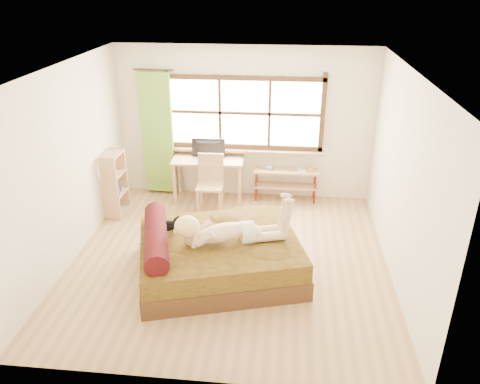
# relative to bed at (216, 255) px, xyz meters

# --- Properties ---
(floor) EXTENTS (4.50, 4.50, 0.00)m
(floor) POSITION_rel_bed_xyz_m (0.14, 0.35, -0.29)
(floor) COLOR #9E754C
(floor) RESTS_ON ground
(ceiling) EXTENTS (4.50, 4.50, 0.00)m
(ceiling) POSITION_rel_bed_xyz_m (0.14, 0.35, 2.41)
(ceiling) COLOR white
(ceiling) RESTS_ON wall_back
(wall_back) EXTENTS (4.50, 0.00, 4.50)m
(wall_back) POSITION_rel_bed_xyz_m (0.14, 2.60, 1.06)
(wall_back) COLOR silver
(wall_back) RESTS_ON floor
(wall_front) EXTENTS (4.50, 0.00, 4.50)m
(wall_front) POSITION_rel_bed_xyz_m (0.14, -1.90, 1.06)
(wall_front) COLOR silver
(wall_front) RESTS_ON floor
(wall_left) EXTENTS (0.00, 4.50, 4.50)m
(wall_left) POSITION_rel_bed_xyz_m (-2.11, 0.35, 1.06)
(wall_left) COLOR silver
(wall_left) RESTS_ON floor
(wall_right) EXTENTS (0.00, 4.50, 4.50)m
(wall_right) POSITION_rel_bed_xyz_m (2.39, 0.35, 1.06)
(wall_right) COLOR silver
(wall_right) RESTS_ON floor
(window) EXTENTS (2.80, 0.16, 1.46)m
(window) POSITION_rel_bed_xyz_m (0.14, 2.57, 1.22)
(window) COLOR #FFEDBF
(window) RESTS_ON wall_back
(curtain) EXTENTS (0.55, 0.10, 2.20)m
(curtain) POSITION_rel_bed_xyz_m (-1.41, 2.48, 0.86)
(curtain) COLOR olive
(curtain) RESTS_ON wall_back
(bed) EXTENTS (2.51, 2.22, 0.81)m
(bed) POSITION_rel_bed_xyz_m (0.00, 0.00, 0.00)
(bed) COLOR #371B10
(bed) RESTS_ON floor
(woman) EXTENTS (1.55, 0.82, 0.64)m
(woman) POSITION_rel_bed_xyz_m (0.20, -0.04, 0.56)
(woman) COLOR #D8AD8B
(woman) RESTS_ON bed
(kitten) EXTENTS (0.34, 0.21, 0.26)m
(kitten) POSITION_rel_bed_xyz_m (-0.67, 0.11, 0.37)
(kitten) COLOR black
(kitten) RESTS_ON bed
(desk) EXTENTS (1.27, 0.61, 0.78)m
(desk) POSITION_rel_bed_xyz_m (-0.48, 2.30, 0.39)
(desk) COLOR tan
(desk) RESTS_ON floor
(monitor) EXTENTS (0.59, 0.10, 0.34)m
(monitor) POSITION_rel_bed_xyz_m (-0.48, 2.35, 0.66)
(monitor) COLOR black
(monitor) RESTS_ON desk
(chair) EXTENTS (0.45, 0.45, 0.98)m
(chair) POSITION_rel_bed_xyz_m (-0.38, 1.94, 0.26)
(chair) COLOR tan
(chair) RESTS_ON floor
(pipe_shelf) EXTENTS (1.15, 0.30, 0.65)m
(pipe_shelf) POSITION_rel_bed_xyz_m (0.92, 2.42, 0.13)
(pipe_shelf) COLOR tan
(pipe_shelf) RESTS_ON floor
(cup) EXTENTS (0.11, 0.11, 0.09)m
(cup) POSITION_rel_bed_xyz_m (0.61, 2.42, 0.33)
(cup) COLOR gray
(cup) RESTS_ON pipe_shelf
(book) EXTENTS (0.15, 0.20, 0.02)m
(book) POSITION_rel_bed_xyz_m (1.11, 2.42, 0.29)
(book) COLOR gray
(book) RESTS_ON pipe_shelf
(bookshelf) EXTENTS (0.28, 0.49, 1.11)m
(bookshelf) POSITION_rel_bed_xyz_m (-1.94, 1.56, 0.28)
(bookshelf) COLOR tan
(bookshelf) RESTS_ON floor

